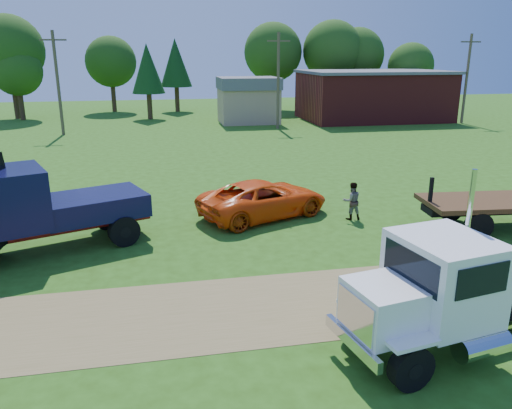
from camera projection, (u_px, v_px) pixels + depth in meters
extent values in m
plane|color=#294D10|center=(357.00, 298.00, 15.04)|extent=(140.00, 140.00, 0.00)
cube|color=brown|center=(357.00, 298.00, 15.04)|extent=(120.00, 4.20, 0.01)
cube|color=black|center=(475.00, 313.00, 12.65)|extent=(7.21, 2.18, 0.29)
cylinder|color=black|center=(411.00, 368.00, 10.84)|extent=(1.09, 0.52, 1.05)
cylinder|color=black|center=(411.00, 368.00, 10.84)|extent=(0.43, 0.41, 0.37)
cylinder|color=black|center=(359.00, 323.00, 12.66)|extent=(1.09, 0.52, 1.05)
cylinder|color=black|center=(359.00, 323.00, 12.66)|extent=(0.43, 0.41, 0.37)
cylinder|color=black|center=(489.00, 294.00, 14.17)|extent=(1.09, 0.52, 1.05)
cylinder|color=black|center=(489.00, 294.00, 14.17)|extent=(0.43, 0.41, 0.37)
cube|color=white|center=(388.00, 307.00, 11.49)|extent=(1.98, 1.91, 1.15)
cube|color=silver|center=(356.00, 315.00, 11.20)|extent=(0.33, 1.42, 0.96)
cube|color=silver|center=(352.00, 342.00, 11.38)|extent=(0.53, 2.19, 0.29)
cube|color=white|center=(443.00, 277.00, 11.89)|extent=(2.39, 2.62, 2.01)
cube|color=black|center=(411.00, 267.00, 11.41)|extent=(0.39, 1.89, 0.81)
cube|color=black|center=(483.00, 281.00, 10.73)|extent=(1.42, 0.29, 0.72)
cube|color=black|center=(413.00, 244.00, 12.79)|extent=(1.42, 0.29, 0.72)
cube|color=white|center=(414.00, 343.00, 10.66)|extent=(1.21, 0.63, 0.10)
cube|color=white|center=(361.00, 301.00, 12.48)|extent=(1.21, 0.63, 0.10)
cylinder|color=silver|center=(482.00, 346.00, 11.40)|extent=(1.42, 0.80, 0.57)
cylinder|color=silver|center=(464.00, 254.00, 12.67)|extent=(0.16, 0.16, 4.40)
cylinder|color=black|center=(511.00, 297.00, 12.99)|extent=(1.22, 1.22, 0.11)
cube|color=maroon|center=(49.00, 228.00, 18.54)|extent=(7.40, 3.75, 0.32)
cylinder|color=black|center=(124.00, 231.00, 18.98)|extent=(1.24, 0.78, 1.18)
cylinder|color=black|center=(124.00, 231.00, 18.98)|extent=(0.53, 0.52, 0.41)
cylinder|color=black|center=(107.00, 216.00, 20.80)|extent=(1.24, 0.78, 1.18)
cylinder|color=black|center=(107.00, 216.00, 20.80)|extent=(0.53, 0.52, 0.41)
cube|color=black|center=(12.00, 199.00, 17.61)|extent=(2.94, 3.19, 2.15)
cube|color=black|center=(94.00, 205.00, 19.25)|extent=(4.41, 3.68, 0.86)
imported|color=#E8490A|center=(264.00, 199.00, 22.36)|extent=(6.57, 4.82, 1.66)
cylinder|color=black|center=(479.00, 226.00, 19.67)|extent=(1.14, 0.43, 1.11)
cylinder|color=black|center=(450.00, 208.00, 21.89)|extent=(1.14, 0.43, 1.11)
cube|color=black|center=(431.00, 191.00, 20.29)|extent=(0.14, 0.14, 1.11)
imported|color=#999999|center=(352.00, 201.00, 21.98)|extent=(0.83, 0.65, 1.69)
cube|color=maroon|center=(373.00, 97.00, 55.21)|extent=(15.00, 10.00, 5.00)
cube|color=#5E5E63|center=(374.00, 72.00, 54.44)|extent=(15.40, 10.40, 0.30)
cube|color=tan|center=(248.00, 105.00, 52.81)|extent=(6.00, 5.00, 3.60)
cube|color=#5E5E63|center=(248.00, 83.00, 52.14)|extent=(6.20, 5.40, 1.20)
cylinder|color=brown|center=(58.00, 84.00, 43.98)|extent=(0.28, 0.28, 9.00)
cube|color=brown|center=(53.00, 40.00, 42.90)|extent=(2.20, 0.14, 0.14)
cylinder|color=brown|center=(278.00, 82.00, 47.70)|extent=(0.28, 0.28, 9.00)
cube|color=brown|center=(279.00, 41.00, 46.63)|extent=(2.20, 0.14, 0.14)
cylinder|color=brown|center=(466.00, 79.00, 51.42)|extent=(0.28, 0.28, 9.00)
cube|color=brown|center=(471.00, 42.00, 50.35)|extent=(2.20, 0.14, 0.14)
cylinder|color=#311F14|center=(16.00, 101.00, 55.96)|extent=(0.56, 0.56, 4.01)
sphere|color=#1F4411|center=(9.00, 50.00, 54.38)|extent=(7.57, 7.57, 7.57)
cylinder|color=#311F14|center=(114.00, 98.00, 62.94)|extent=(0.56, 0.56, 3.29)
sphere|color=#1F4411|center=(111.00, 62.00, 61.64)|extent=(6.20, 6.20, 6.20)
cylinder|color=#311F14|center=(177.00, 99.00, 63.08)|extent=(0.56, 0.56, 3.13)
cone|color=#103610|center=(176.00, 63.00, 61.80)|extent=(3.93, 3.93, 5.81)
cylinder|color=#311F14|center=(272.00, 95.00, 64.78)|extent=(0.56, 0.56, 3.90)
sphere|color=#1F4411|center=(273.00, 52.00, 63.24)|extent=(7.35, 7.35, 7.35)
cylinder|color=#311F14|center=(331.00, 94.00, 65.17)|extent=(0.56, 0.56, 4.01)
sphere|color=#1F4411|center=(333.00, 50.00, 63.59)|extent=(7.56, 7.56, 7.56)
cylinder|color=#311F14|center=(408.00, 99.00, 63.88)|extent=(0.56, 0.56, 3.01)
sphere|color=#1F4411|center=(411.00, 66.00, 62.69)|extent=(5.68, 5.68, 5.68)
cylinder|color=#311F14|center=(150.00, 106.00, 55.81)|extent=(0.56, 0.56, 2.87)
cone|color=#103610|center=(147.00, 68.00, 54.63)|extent=(3.61, 3.61, 5.34)
cylinder|color=#311F14|center=(355.00, 94.00, 66.29)|extent=(0.56, 0.56, 3.70)
sphere|color=#1F4411|center=(357.00, 55.00, 64.83)|extent=(6.98, 6.98, 6.98)
cylinder|color=#311F14|center=(22.00, 107.00, 55.06)|extent=(0.56, 0.56, 2.85)
sphere|color=#1F4411|center=(17.00, 71.00, 53.94)|extent=(5.37, 5.37, 5.37)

